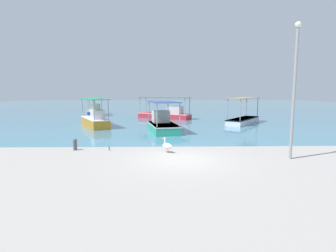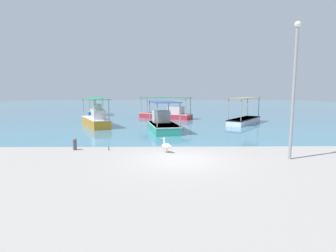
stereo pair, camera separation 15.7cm
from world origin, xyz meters
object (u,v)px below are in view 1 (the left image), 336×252
object	(u,v)px
glass_bottle	(109,148)
fishing_boat_far_right	(166,114)
fishing_boat_far_left	(163,124)
fishing_boat_center	(95,120)
pelican	(167,146)
fishing_boat_near_right	(243,119)
mooring_bollard	(75,144)
fishing_boat_near_left	(95,111)
lamp_post	(295,84)

from	to	relation	value
glass_bottle	fishing_boat_far_right	bearing A→B (deg)	78.99
fishing_boat_far_left	fishing_boat_center	bearing A→B (deg)	153.30
pelican	fishing_boat_center	bearing A→B (deg)	121.17
fishing_boat_near_right	fishing_boat_far_right	bearing A→B (deg)	146.25
mooring_bollard	fishing_boat_far_left	bearing A→B (deg)	54.57
fishing_boat_far_right	fishing_boat_near_left	bearing A→B (deg)	152.07
lamp_post	pelican	bearing A→B (deg)	166.57
fishing_boat_near_right	glass_bottle	distance (m)	16.65
lamp_post	mooring_bollard	world-z (taller)	lamp_post
fishing_boat_near_left	pelican	bearing A→B (deg)	-67.57
fishing_boat_near_left	fishing_boat_center	xyz separation A→B (m)	(3.13, -12.59, 0.06)
fishing_boat_far_left	glass_bottle	size ratio (longest dim) A/B	18.51
fishing_boat_near_left	glass_bottle	world-z (taller)	fishing_boat_near_left
fishing_boat_far_left	fishing_boat_near_left	bearing A→B (deg)	120.90
fishing_boat_near_left	lamp_post	bearing A→B (deg)	-57.83
fishing_boat_near_right	lamp_post	world-z (taller)	lamp_post
fishing_boat_near_right	pelican	distance (m)	15.20
fishing_boat_far_left	lamp_post	bearing A→B (deg)	-55.68
fishing_boat_near_right	lamp_post	xyz separation A→B (m)	(-2.14, -14.29, 3.06)
fishing_boat_far_right	glass_bottle	xyz separation A→B (m)	(-3.41, -17.51, -0.50)
fishing_boat_near_left	fishing_boat_far_left	world-z (taller)	fishing_boat_far_left
lamp_post	glass_bottle	xyz separation A→B (m)	(-9.13, 2.04, -3.45)
fishing_boat_near_right	pelican	size ratio (longest dim) A/B	7.33
pelican	glass_bottle	xyz separation A→B (m)	(-3.19, 0.62, -0.27)
lamp_post	fishing_boat_near_right	bearing A→B (deg)	81.49
fishing_boat_near_left	mooring_bollard	bearing A→B (deg)	-78.64
fishing_boat_near_right	fishing_boat_near_left	bearing A→B (deg)	149.40
mooring_bollard	fishing_boat_center	bearing A→B (deg)	98.04
fishing_boat_center	mooring_bollard	xyz separation A→B (m)	(1.42, -10.03, -0.29)
fishing_boat_near_right	lamp_post	distance (m)	14.77
fishing_boat_center	lamp_post	world-z (taller)	lamp_post
fishing_boat_near_left	fishing_boat_far_right	distance (m)	11.16
fishing_boat_far_right	fishing_boat_center	distance (m)	9.97
fishing_boat_center	glass_bottle	distance (m)	10.69
fishing_boat_far_right	mooring_bollard	world-z (taller)	fishing_boat_far_right
fishing_boat_far_right	mooring_bollard	bearing A→B (deg)	-106.98
fishing_boat_far_right	pelican	size ratio (longest dim) A/B	8.28
fishing_boat_near_right	fishing_boat_center	distance (m)	14.75
fishing_boat_far_right	lamp_post	bearing A→B (deg)	-73.67
fishing_boat_near_right	mooring_bollard	bearing A→B (deg)	-137.34
fishing_boat_center	pelican	world-z (taller)	fishing_boat_center
fishing_boat_center	fishing_boat_far_right	bearing A→B (deg)	47.58
fishing_boat_far_right	lamp_post	distance (m)	20.58
fishing_boat_far_right	glass_bottle	bearing A→B (deg)	-101.01
fishing_boat_near_left	fishing_boat_far_right	bearing A→B (deg)	-27.93
fishing_boat_far_left	fishing_boat_far_right	bearing A→B (deg)	87.68
fishing_boat_far_right	fishing_boat_near_right	world-z (taller)	fishing_boat_near_right
fishing_boat_far_right	mooring_bollard	xyz separation A→B (m)	(-5.31, -17.40, -0.25)
pelican	glass_bottle	size ratio (longest dim) A/B	2.96
fishing_boat_near_right	fishing_boat_center	bearing A→B (deg)	-171.78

